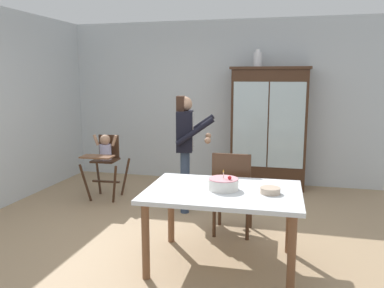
# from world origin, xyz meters

# --- Properties ---
(ground_plane) EXTENTS (6.24, 6.24, 0.00)m
(ground_plane) POSITION_xyz_m (0.00, 0.00, 0.00)
(ground_plane) COLOR tan
(wall_back) EXTENTS (5.32, 0.06, 2.70)m
(wall_back) POSITION_xyz_m (0.00, 2.63, 1.35)
(wall_back) COLOR silver
(wall_back) RESTS_ON ground_plane
(china_cabinet) EXTENTS (1.23, 0.48, 1.93)m
(china_cabinet) POSITION_xyz_m (0.85, 2.37, 0.97)
(china_cabinet) COLOR #422819
(china_cabinet) RESTS_ON ground_plane
(ceramic_vase) EXTENTS (0.13, 0.13, 0.27)m
(ceramic_vase) POSITION_xyz_m (0.65, 2.37, 2.05)
(ceramic_vase) COLOR white
(ceramic_vase) RESTS_ON china_cabinet
(high_chair_with_toddler) EXTENTS (0.61, 0.71, 0.95)m
(high_chair_with_toddler) POSITION_xyz_m (-1.42, 1.17, 0.65)
(high_chair_with_toddler) COLOR #422819
(high_chair_with_toddler) RESTS_ON ground_plane
(adult_person) EXTENTS (0.57, 0.55, 1.53)m
(adult_person) POSITION_xyz_m (-0.14, 0.93, 0.97)
(adult_person) COLOR #33425B
(adult_person) RESTS_ON ground_plane
(dining_table) EXTENTS (1.45, 1.03, 0.74)m
(dining_table) POSITION_xyz_m (0.60, -0.48, 0.65)
(dining_table) COLOR silver
(dining_table) RESTS_ON ground_plane
(birthday_cake) EXTENTS (0.28, 0.28, 0.19)m
(birthday_cake) POSITION_xyz_m (0.60, -0.47, 0.79)
(birthday_cake) COLOR white
(birthday_cake) RESTS_ON dining_table
(serving_bowl) EXTENTS (0.18, 0.18, 0.05)m
(serving_bowl) POSITION_xyz_m (1.03, -0.49, 0.77)
(serving_bowl) COLOR #C6AD93
(serving_bowl) RESTS_ON dining_table
(dining_chair_far_side) EXTENTS (0.44, 0.44, 0.96)m
(dining_chair_far_side) POSITION_xyz_m (0.59, 0.24, 0.56)
(dining_chair_far_side) COLOR #422819
(dining_chair_far_side) RESTS_ON ground_plane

